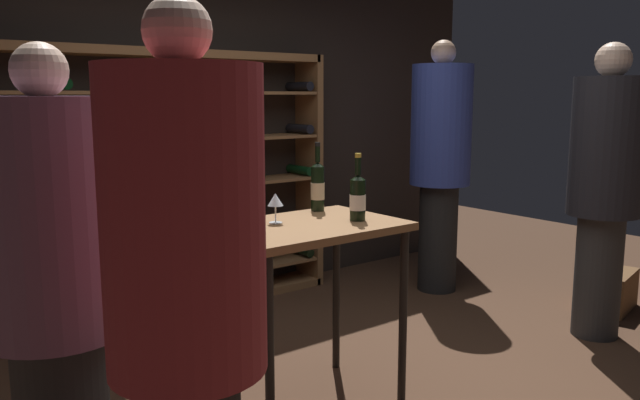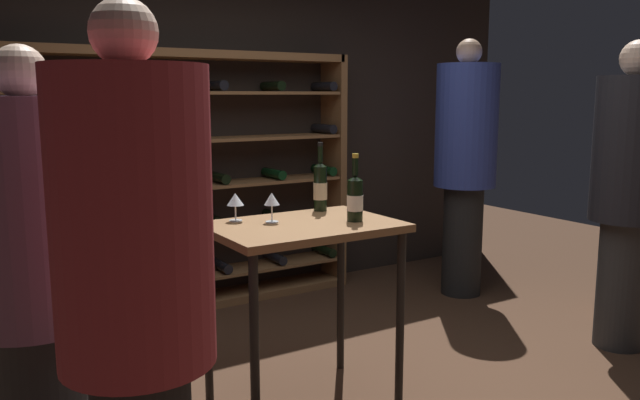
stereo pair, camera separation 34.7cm
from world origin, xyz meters
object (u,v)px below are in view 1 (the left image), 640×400
(person_host_in_suit, at_px, (186,295))
(wine_glass_stemmed_left, at_px, (275,201))
(tasting_table, at_px, (307,249))
(wine_crate, at_px, (607,289))
(person_guest_blue_shirt, at_px, (605,179))
(person_bystander_dark_jacket, at_px, (440,155))
(person_guest_khaki, at_px, (54,275))
(wine_rack, at_px, (169,185))
(wine_bottle_green_slim, at_px, (358,197))
(wine_bottle_amber_reserve, at_px, (318,186))
(wine_glass_stemmed_center, at_px, (238,202))

(person_host_in_suit, height_order, wine_glass_stemmed_left, person_host_in_suit)
(tasting_table, xyz_separation_m, wine_crate, (2.76, -0.16, -0.70))
(person_host_in_suit, relative_size, person_guest_blue_shirt, 0.97)
(person_host_in_suit, height_order, wine_crate, person_host_in_suit)
(person_bystander_dark_jacket, distance_m, person_guest_khaki, 3.61)
(wine_rack, distance_m, wine_crate, 3.43)
(wine_bottle_green_slim, relative_size, wine_bottle_amber_reserve, 0.91)
(person_guest_blue_shirt, distance_m, wine_glass_stemmed_center, 2.51)
(person_guest_blue_shirt, xyz_separation_m, wine_bottle_amber_reserve, (-1.90, 0.66, 0.04))
(person_guest_blue_shirt, xyz_separation_m, wine_crate, (0.60, 0.24, -0.93))
(person_guest_blue_shirt, relative_size, wine_bottle_amber_reserve, 5.08)
(person_guest_khaki, bearing_deg, tasting_table, -167.83)
(person_host_in_suit, bearing_deg, person_bystander_dark_jacket, -178.50)
(person_guest_khaki, distance_m, wine_glass_stemmed_left, 1.23)
(tasting_table, bearing_deg, person_guest_blue_shirt, -10.51)
(person_guest_khaki, bearing_deg, wine_glass_stemmed_center, -153.78)
(person_guest_khaki, distance_m, wine_bottle_green_slim, 1.57)
(person_host_in_suit, bearing_deg, wine_glass_stemmed_center, -155.58)
(wine_bottle_amber_reserve, bearing_deg, wine_bottle_green_slim, -91.27)
(tasting_table, bearing_deg, wine_rack, 87.09)
(person_guest_blue_shirt, bearing_deg, person_bystander_dark_jacket, -83.52)
(tasting_table, bearing_deg, wine_glass_stemmed_left, 139.79)
(wine_bottle_green_slim, xyz_separation_m, wine_glass_stemmed_center, (-0.52, 0.33, -0.01))
(person_host_in_suit, xyz_separation_m, person_guest_blue_shirt, (3.28, 0.50, 0.03))
(wine_bottle_green_slim, bearing_deg, person_guest_blue_shirt, -9.13)
(wine_crate, height_order, wine_bottle_amber_reserve, wine_bottle_amber_reserve)
(person_guest_khaki, xyz_separation_m, wine_glass_stemmed_center, (1.04, 0.46, 0.10))
(person_host_in_suit, distance_m, person_guest_khaki, 0.70)
(person_bystander_dark_jacket, relative_size, wine_glass_stemmed_left, 13.40)
(person_bystander_dark_jacket, bearing_deg, wine_bottle_green_slim, -126.40)
(person_bystander_dark_jacket, distance_m, person_guest_blue_shirt, 1.38)
(wine_crate, height_order, wine_glass_stemmed_left, wine_glass_stemmed_left)
(tasting_table, distance_m, person_guest_khaki, 1.33)
(wine_rack, xyz_separation_m, person_guest_blue_shirt, (2.07, -2.23, 0.11))
(wine_rack, bearing_deg, person_host_in_suit, -113.84)
(person_host_in_suit, distance_m, wine_crate, 4.05)
(tasting_table, relative_size, person_bystander_dark_jacket, 0.48)
(person_bystander_dark_jacket, height_order, person_guest_blue_shirt, person_bystander_dark_jacket)
(wine_rack, distance_m, wine_bottle_green_slim, 1.94)
(person_guest_blue_shirt, height_order, wine_glass_stemmed_center, person_guest_blue_shirt)
(wine_rack, bearing_deg, wine_glass_stemmed_left, -97.15)
(person_host_in_suit, distance_m, wine_glass_stemmed_left, 1.41)
(wine_crate, bearing_deg, person_bystander_dark_jacket, 120.37)
(person_guest_khaki, relative_size, person_guest_blue_shirt, 0.92)
(wine_crate, bearing_deg, wine_bottle_green_slim, 178.41)
(wine_rack, relative_size, wine_glass_stemmed_center, 18.32)
(wine_bottle_amber_reserve, bearing_deg, person_guest_khaki, -162.97)
(person_bystander_dark_jacket, height_order, wine_crate, person_bystander_dark_jacket)
(person_host_in_suit, relative_size, person_bystander_dark_jacket, 0.92)
(wine_glass_stemmed_center, bearing_deg, person_guest_khaki, -156.18)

